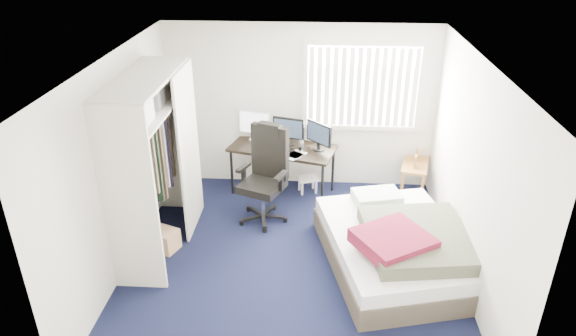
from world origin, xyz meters
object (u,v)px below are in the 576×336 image
(desk, at_px, (283,145))
(nightstand, at_px, (415,166))
(office_chair, at_px, (265,184))
(bed, at_px, (398,246))

(desk, height_order, nightstand, desk)
(office_chair, xyz_separation_m, bed, (1.70, -1.03, -0.23))
(desk, xyz_separation_m, nightstand, (1.98, 0.10, -0.34))
(desk, distance_m, office_chair, 0.82)
(desk, distance_m, bed, 2.39)
(desk, bearing_deg, office_chair, -104.43)
(nightstand, bearing_deg, bed, -104.23)
(bed, bearing_deg, nightstand, 75.77)
(office_chair, distance_m, bed, 2.00)
(desk, relative_size, bed, 0.70)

